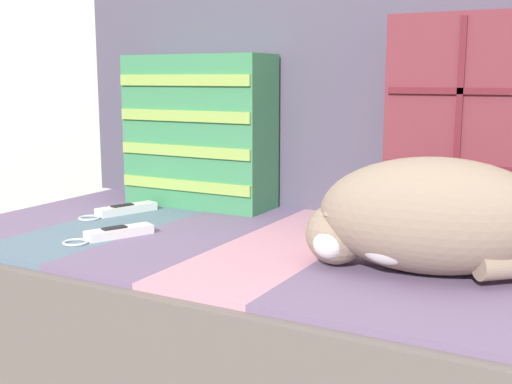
% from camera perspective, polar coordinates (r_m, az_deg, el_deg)
% --- Properties ---
extents(couch, '(1.90, 0.81, 0.41)m').
position_cam_1_polar(couch, '(1.26, 11.87, -14.35)').
color(couch, gray).
rests_on(couch, ground_plane).
extents(sofa_backrest, '(1.86, 0.14, 0.54)m').
position_cam_1_polar(sofa_backrest, '(1.47, 16.39, 8.25)').
color(sofa_backrest, '#514C60').
rests_on(sofa_backrest, couch).
extents(throw_pillow_quilted, '(0.43, 0.14, 0.43)m').
position_cam_1_polar(throw_pillow_quilted, '(1.31, 21.17, 5.29)').
color(throw_pillow_quilted, brown).
rests_on(throw_pillow_quilted, couch).
extents(throw_pillow_striped, '(0.37, 0.14, 0.36)m').
position_cam_1_polar(throw_pillow_striped, '(1.56, -5.08, 5.39)').
color(throw_pillow_striped, '#3D8956').
rests_on(throw_pillow_striped, couch).
extents(sleeping_cat, '(0.42, 0.28, 0.19)m').
position_cam_1_polar(sleeping_cat, '(1.05, 14.80, -2.28)').
color(sleeping_cat, gray).
rests_on(sleeping_cat, couch).
extents(game_remote_near, '(0.10, 0.20, 0.02)m').
position_cam_1_polar(game_remote_near, '(1.51, -11.68, -1.56)').
color(game_remote_near, white).
rests_on(game_remote_near, couch).
extents(game_remote_far, '(0.11, 0.18, 0.02)m').
position_cam_1_polar(game_remote_far, '(1.29, -12.37, -3.58)').
color(game_remote_far, white).
rests_on(game_remote_far, couch).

